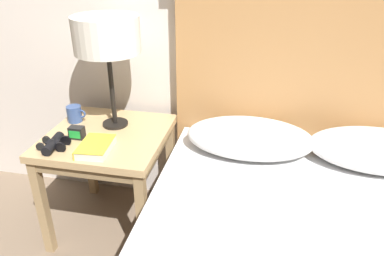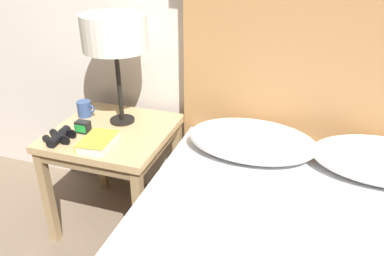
{
  "view_description": "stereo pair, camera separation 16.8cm",
  "coord_description": "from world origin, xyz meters",
  "px_view_note": "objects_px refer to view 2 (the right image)",
  "views": [
    {
      "loc": [
        0.21,
        -0.87,
        1.43
      ],
      "look_at": [
        -0.1,
        0.6,
        0.67
      ],
      "focal_mm": 35.0,
      "sensor_mm": 36.0,
      "label": 1
    },
    {
      "loc": [
        0.37,
        -0.83,
        1.43
      ],
      "look_at": [
        -0.1,
        0.6,
        0.67
      ],
      "focal_mm": 35.0,
      "sensor_mm": 36.0,
      "label": 2
    }
  ],
  "objects_px": {
    "nightstand": "(114,142)",
    "coffee_mug": "(85,109)",
    "table_lamp": "(114,35)",
    "binoculars_pair": "(59,136)",
    "alarm_clock": "(83,127)",
    "book_on_nightstand": "(98,142)"
  },
  "relations": [
    {
      "from": "book_on_nightstand",
      "to": "coffee_mug",
      "type": "bearing_deg",
      "value": 131.63
    },
    {
      "from": "book_on_nightstand",
      "to": "alarm_clock",
      "type": "relative_size",
      "value": 2.98
    },
    {
      "from": "binoculars_pair",
      "to": "coffee_mug",
      "type": "xyz_separation_m",
      "value": [
        -0.04,
        0.28,
        0.02
      ]
    },
    {
      "from": "table_lamp",
      "to": "binoculars_pair",
      "type": "bearing_deg",
      "value": -122.79
    },
    {
      "from": "nightstand",
      "to": "binoculars_pair",
      "type": "height_order",
      "value": "binoculars_pair"
    },
    {
      "from": "nightstand",
      "to": "coffee_mug",
      "type": "xyz_separation_m",
      "value": [
        -0.22,
        0.1,
        0.12
      ]
    },
    {
      "from": "nightstand",
      "to": "coffee_mug",
      "type": "distance_m",
      "value": 0.27
    },
    {
      "from": "table_lamp",
      "to": "book_on_nightstand",
      "type": "relative_size",
      "value": 2.65
    },
    {
      "from": "book_on_nightstand",
      "to": "coffee_mug",
      "type": "height_order",
      "value": "coffee_mug"
    },
    {
      "from": "nightstand",
      "to": "alarm_clock",
      "type": "distance_m",
      "value": 0.18
    },
    {
      "from": "coffee_mug",
      "to": "alarm_clock",
      "type": "height_order",
      "value": "coffee_mug"
    },
    {
      "from": "nightstand",
      "to": "table_lamp",
      "type": "xyz_separation_m",
      "value": [
        0.01,
        0.1,
        0.53
      ]
    },
    {
      "from": "alarm_clock",
      "to": "binoculars_pair",
      "type": "bearing_deg",
      "value": -119.19
    },
    {
      "from": "table_lamp",
      "to": "binoculars_pair",
      "type": "xyz_separation_m",
      "value": [
        -0.18,
        -0.29,
        -0.43
      ]
    },
    {
      "from": "alarm_clock",
      "to": "book_on_nightstand",
      "type": "bearing_deg",
      "value": -34.15
    },
    {
      "from": "coffee_mug",
      "to": "table_lamp",
      "type": "bearing_deg",
      "value": 0.58
    },
    {
      "from": "binoculars_pair",
      "to": "alarm_clock",
      "type": "relative_size",
      "value": 2.33
    },
    {
      "from": "alarm_clock",
      "to": "table_lamp",
      "type": "bearing_deg",
      "value": 55.12
    },
    {
      "from": "coffee_mug",
      "to": "alarm_clock",
      "type": "bearing_deg",
      "value": -60.07
    },
    {
      "from": "alarm_clock",
      "to": "coffee_mug",
      "type": "bearing_deg",
      "value": 119.93
    },
    {
      "from": "nightstand",
      "to": "coffee_mug",
      "type": "bearing_deg",
      "value": 155.68
    },
    {
      "from": "binoculars_pair",
      "to": "coffee_mug",
      "type": "relative_size",
      "value": 1.58
    }
  ]
}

